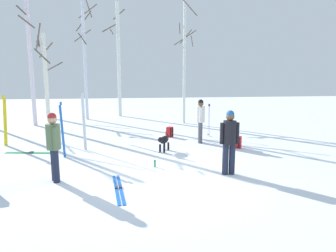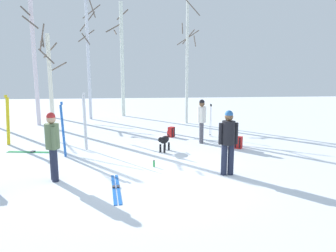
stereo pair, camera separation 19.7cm
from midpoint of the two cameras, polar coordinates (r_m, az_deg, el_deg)
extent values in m
plane|color=white|center=(7.86, -1.82, -9.41)|extent=(60.00, 60.00, 0.00)
cylinder|color=#1E2338|center=(7.91, 11.73, -6.38)|extent=(0.16, 0.16, 0.82)
cylinder|color=#1E2338|center=(7.85, 10.48, -6.46)|extent=(0.16, 0.16, 0.82)
cylinder|color=black|center=(7.72, 11.28, -1.26)|extent=(0.34, 0.34, 0.62)
sphere|color=brown|center=(7.65, 11.38, 1.83)|extent=(0.22, 0.22, 0.22)
sphere|color=#265999|center=(7.64, 11.39, 2.28)|extent=(0.21, 0.21, 0.21)
cylinder|color=black|center=(7.79, 12.73, -1.36)|extent=(0.10, 0.10, 0.56)
cylinder|color=black|center=(7.65, 9.79, -1.46)|extent=(0.10, 0.10, 0.56)
cylinder|color=#4C4C56|center=(11.61, 5.81, -1.19)|extent=(0.16, 0.16, 0.82)
cylinder|color=#4C4C56|center=(11.43, 5.88, -1.36)|extent=(0.16, 0.16, 0.82)
cylinder|color=silver|center=(11.41, 5.90, 2.28)|extent=(0.34, 0.34, 0.62)
sphere|color=brown|center=(11.37, 5.94, 4.38)|extent=(0.22, 0.22, 0.22)
sphere|color=black|center=(11.36, 5.94, 4.69)|extent=(0.21, 0.21, 0.21)
cylinder|color=silver|center=(11.62, 5.82, 2.31)|extent=(0.10, 0.10, 0.56)
cylinder|color=silver|center=(11.21, 5.99, 2.05)|extent=(0.10, 0.10, 0.56)
cylinder|color=#1E2338|center=(7.69, -21.84, -7.33)|extent=(0.16, 0.16, 0.82)
cylinder|color=#1E2338|center=(7.86, -22.07, -6.99)|extent=(0.16, 0.16, 0.82)
cylinder|color=#566B47|center=(7.61, -22.28, -1.94)|extent=(0.34, 0.34, 0.62)
sphere|color=tan|center=(7.54, -22.48, 1.19)|extent=(0.22, 0.22, 0.22)
sphere|color=#B22626|center=(7.53, -22.51, 1.64)|extent=(0.21, 0.21, 0.21)
cylinder|color=#566B47|center=(7.41, -22.00, -2.37)|extent=(0.10, 0.10, 0.56)
cylinder|color=#566B47|center=(7.82, -22.53, -1.82)|extent=(0.10, 0.10, 0.56)
ellipsoid|color=black|center=(10.13, -1.30, -2.71)|extent=(0.49, 0.63, 0.26)
sphere|color=black|center=(9.81, -2.06, -2.72)|extent=(0.18, 0.18, 0.18)
ellipsoid|color=black|center=(9.76, -2.21, -2.90)|extent=(0.10, 0.12, 0.06)
cylinder|color=black|center=(10.43, -0.55, -1.91)|extent=(0.13, 0.18, 0.17)
cylinder|color=black|center=(9.98, -1.32, -4.48)|extent=(0.07, 0.07, 0.28)
cylinder|color=black|center=(10.04, -2.13, -4.40)|extent=(0.07, 0.07, 0.28)
cylinder|color=black|center=(10.33, -0.48, -4.00)|extent=(0.07, 0.07, 0.28)
cylinder|color=black|center=(10.39, -1.27, -3.92)|extent=(0.07, 0.07, 0.28)
cube|color=blue|center=(9.88, -20.46, -0.99)|extent=(0.07, 0.20, 1.71)
cube|color=blue|center=(9.77, -20.76, 4.17)|extent=(0.03, 0.07, 0.10)
cube|color=blue|center=(9.83, -20.62, -1.05)|extent=(0.07, 0.20, 1.71)
cube|color=blue|center=(9.72, -20.92, 4.14)|extent=(0.03, 0.07, 0.10)
cube|color=white|center=(10.65, -16.54, 0.53)|extent=(0.09, 0.08, 1.93)
cube|color=white|center=(10.55, -16.80, 5.92)|extent=(0.06, 0.05, 0.10)
cube|color=white|center=(10.69, -16.77, 0.55)|extent=(0.09, 0.08, 1.93)
cube|color=white|center=(10.59, -17.03, 5.93)|extent=(0.06, 0.05, 0.10)
cube|color=yellow|center=(12.61, -29.59, 0.75)|extent=(0.11, 0.15, 1.81)
cube|color=yellow|center=(12.52, -29.94, 5.03)|extent=(0.05, 0.06, 0.10)
cube|color=yellow|center=(12.57, -29.82, 0.71)|extent=(0.11, 0.15, 1.81)
cube|color=yellow|center=(12.49, -30.17, 5.01)|extent=(0.05, 0.06, 0.10)
cube|color=green|center=(11.03, -26.08, -4.81)|extent=(1.67, 0.39, 0.02)
cube|color=#333338|center=(11.00, -25.86, -4.71)|extent=(0.13, 0.08, 0.03)
cube|color=green|center=(11.12, -25.83, -4.69)|extent=(1.67, 0.39, 0.02)
cube|color=#333338|center=(11.09, -25.61, -4.59)|extent=(0.13, 0.08, 0.03)
cube|color=blue|center=(6.98, -10.10, -11.97)|extent=(0.24, 1.85, 0.02)
cube|color=#333338|center=(7.02, -10.13, -11.65)|extent=(0.07, 0.13, 0.03)
cube|color=blue|center=(6.97, -10.93, -12.01)|extent=(0.24, 1.85, 0.02)
cube|color=#333338|center=(7.01, -10.96, -11.69)|extent=(0.07, 0.13, 0.03)
cylinder|color=#B2B2BC|center=(12.89, 7.50, 0.97)|extent=(0.02, 0.10, 1.32)
cylinder|color=black|center=(12.80, 7.57, 4.12)|extent=(0.04, 0.04, 0.10)
cylinder|color=black|center=(12.99, 7.44, -1.62)|extent=(0.07, 0.07, 0.01)
cylinder|color=#B2B2BC|center=(12.75, 7.68, 0.87)|extent=(0.02, 0.10, 1.32)
cylinder|color=black|center=(12.67, 7.75, 4.06)|extent=(0.04, 0.04, 0.10)
cylinder|color=black|center=(12.85, 7.62, -1.74)|extent=(0.07, 0.07, 0.01)
cube|color=red|center=(10.90, 12.96, -3.10)|extent=(0.33, 0.31, 0.44)
cube|color=red|center=(11.04, 13.11, -3.30)|extent=(0.19, 0.16, 0.20)
cube|color=black|center=(10.77, 13.18, -3.26)|extent=(0.04, 0.04, 0.37)
cube|color=black|center=(10.81, 12.44, -3.19)|extent=(0.04, 0.04, 0.37)
cube|color=red|center=(12.61, -0.09, -1.18)|extent=(0.33, 0.32, 0.44)
cube|color=red|center=(12.70, -0.55, -1.41)|extent=(0.18, 0.18, 0.20)
cube|color=black|center=(12.59, 0.52, -1.19)|extent=(0.04, 0.04, 0.37)
cube|color=black|center=(12.48, 0.12, -1.29)|extent=(0.04, 0.04, 0.37)
cylinder|color=green|center=(8.44, -3.27, -7.45)|extent=(0.06, 0.06, 0.18)
cylinder|color=black|center=(8.41, -3.28, -6.78)|extent=(0.04, 0.04, 0.02)
cylinder|color=silver|center=(20.13, -23.10, 8.93)|extent=(0.25, 0.25, 5.26)
cylinder|color=brown|center=(20.71, -21.90, 10.63)|extent=(1.39, 0.73, 0.70)
cylinder|color=brown|center=(20.21, -24.60, 14.54)|extent=(0.35, 0.79, 0.40)
cylinder|color=brown|center=(20.23, -24.32, 14.93)|extent=(0.30, 0.62, 0.76)
cylinder|color=brown|center=(20.61, -23.07, 13.56)|extent=(0.92, 0.12, 1.00)
cylinder|color=brown|center=(19.76, -23.71, 12.44)|extent=(0.93, 0.13, 0.94)
cylinder|color=silver|center=(17.16, -25.61, 11.23)|extent=(0.21, 0.21, 6.71)
cylinder|color=brown|center=(17.02, -26.33, 17.86)|extent=(0.77, 0.16, 0.64)
cylinder|color=brown|center=(17.40, -24.42, 15.66)|extent=(0.57, 0.87, 1.27)
cylinder|color=brown|center=(17.28, -27.17, 19.59)|extent=(0.61, 0.48, 0.54)
cylinder|color=silver|center=(18.67, -16.30, 12.55)|extent=(0.18, 0.18, 7.36)
cylinder|color=brown|center=(19.29, -16.70, 16.63)|extent=(1.00, 0.33, 0.80)
cylinder|color=brown|center=(18.91, -15.61, 21.40)|extent=(0.31, 0.79, 0.93)
cylinder|color=brown|center=(19.39, -16.52, 19.11)|extent=(0.97, 0.12, 1.22)
cylinder|color=brown|center=(19.58, -15.77, 20.86)|extent=(1.18, 0.53, 0.78)
cylinder|color=brown|center=(18.56, -16.76, 16.07)|extent=(0.51, 0.20, 0.69)
cylinder|color=silver|center=(19.79, -9.92, 12.57)|extent=(0.23, 0.23, 7.36)
cylinder|color=brown|center=(20.57, -11.42, 18.48)|extent=(1.14, 1.01, 0.82)
cylinder|color=brown|center=(19.91, -11.29, 17.66)|extent=(0.23, 0.85, 0.42)
cylinder|color=brown|center=(20.54, -9.89, 20.77)|extent=(0.81, 0.26, 0.69)
cylinder|color=silver|center=(16.41, 2.89, 14.03)|extent=(0.15, 0.15, 7.72)
cylinder|color=brown|center=(16.37, 3.91, 22.22)|extent=(0.93, 0.40, 0.79)
cylinder|color=brown|center=(16.55, 1.93, 18.60)|extent=(0.12, 0.59, 0.66)
cylinder|color=brown|center=(16.42, 4.39, 16.21)|extent=(0.33, 0.82, 0.49)
cylinder|color=brown|center=(16.84, 3.12, 17.06)|extent=(0.67, 0.31, 0.78)
cylinder|color=brown|center=(17.12, 3.03, 16.91)|extent=(1.22, 0.37, 0.82)
camera|label=1|loc=(0.10, -90.60, -0.10)|focal=31.08mm
camera|label=2|loc=(0.10, 89.40, 0.10)|focal=31.08mm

